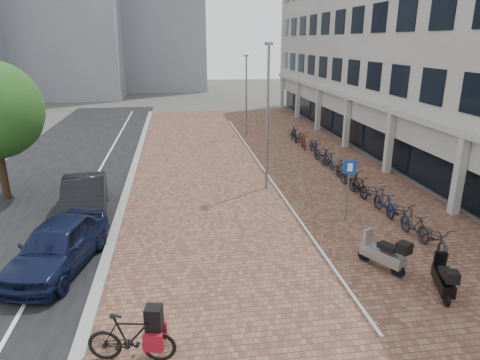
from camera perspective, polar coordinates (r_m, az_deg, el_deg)
name	(u,v)px	position (r m, az deg, el deg)	size (l,w,h in m)	color
ground	(269,281)	(13.48, 3.91, -13.22)	(140.00, 140.00, 0.00)	#474442
plaza_brick	(259,168)	(24.68, 2.52, 1.66)	(14.50, 42.00, 0.04)	brown
street_asphalt	(59,176)	(25.08, -22.98, 0.46)	(8.00, 50.00, 0.03)	black
curb	(133,172)	(24.36, -14.11, 1.04)	(0.35, 42.00, 0.14)	gray
lane_line	(97,174)	(24.64, -18.49, 0.72)	(0.12, 44.00, 0.00)	white
parking_line	(262,167)	(24.71, 2.97, 1.73)	(0.10, 30.00, 0.00)	white
office_building	(417,16)	(31.39, 22.52, 19.48)	(8.40, 40.00, 15.00)	#A9A9A3
car_navy	(58,245)	(14.91, -23.12, -8.02)	(1.89, 4.70, 1.60)	black
car_dark	(85,197)	(18.91, -19.99, -2.18)	(1.68, 4.82, 1.59)	black
hero_bike	(131,337)	(10.56, -14.30, -19.61)	(2.11, 0.94, 1.44)	black
scooter_front	(382,252)	(14.48, 18.45, -9.10)	(0.55, 1.76, 1.21)	gray
scooter_mid	(444,277)	(13.81, 25.48, -11.63)	(0.51, 1.62, 1.11)	black
parking_sign	(349,181)	(17.42, 14.26, -0.08)	(0.53, 0.13, 2.55)	slate
lamp_near	(267,120)	(20.38, 3.67, 8.00)	(0.12, 0.12, 6.86)	slate
lamp_far	(246,97)	(32.74, 0.83, 11.05)	(0.12, 0.12, 5.93)	slate
bike_row	(336,165)	(23.95, 12.64, 1.98)	(1.21, 20.41, 1.05)	black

